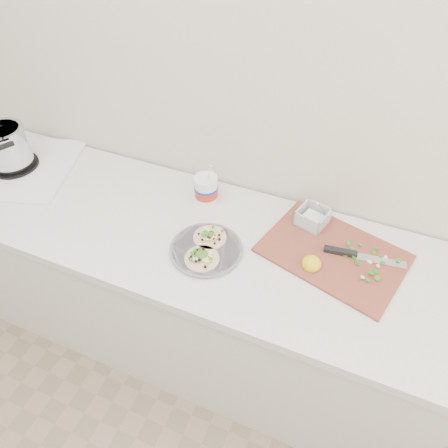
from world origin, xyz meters
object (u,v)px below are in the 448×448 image
at_px(stove, 10,154).
at_px(tub, 207,187).
at_px(taco_plate, 206,248).
at_px(cutboard, 333,248).

xyz_separation_m(stove, tub, (0.90, 0.14, -0.01)).
bearing_deg(taco_plate, stove, 173.10).
height_order(taco_plate, cutboard, cutboard).
bearing_deg(stove, tub, -8.44).
relative_size(stove, taco_plate, 2.33).
height_order(stove, taco_plate, stove).
distance_m(taco_plate, tub, 0.29).
xyz_separation_m(taco_plate, tub, (-0.12, 0.26, 0.05)).
relative_size(tub, cutboard, 0.39).
bearing_deg(cutboard, taco_plate, -142.09).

